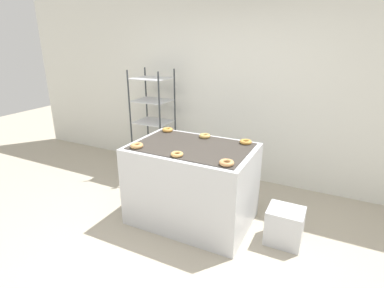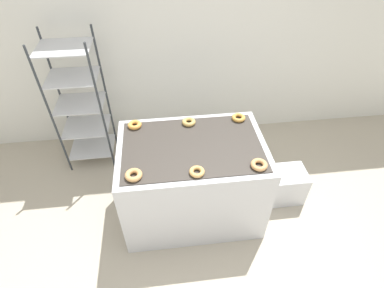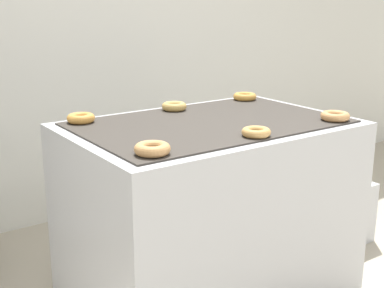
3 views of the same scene
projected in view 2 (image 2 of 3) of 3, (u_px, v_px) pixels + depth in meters
name	position (u px, v px, depth m)	size (l,w,h in m)	color
ground_plane	(201.00, 270.00, 2.82)	(14.00, 14.00, 0.00)	#B2A893
wall_back	(177.00, 35.00, 3.46)	(8.00, 0.05, 2.80)	silver
fryer_machine	(192.00, 180.00, 3.03)	(1.37, 0.92, 0.94)	silver
baking_rack_cart	(80.00, 104.00, 3.42)	(0.56, 0.47, 1.63)	#33383D
glaze_bin	(287.00, 185.00, 3.34)	(0.37, 0.32, 0.39)	silver
donut_near_left	(134.00, 175.00, 2.42)	(0.14, 0.14, 0.04)	tan
donut_near_center	(197.00, 172.00, 2.45)	(0.13, 0.13, 0.04)	tan
donut_near_right	(259.00, 165.00, 2.51)	(0.14, 0.14, 0.04)	tan
donut_far_left	(135.00, 125.00, 2.91)	(0.14, 0.14, 0.04)	gold
donut_far_center	(189.00, 122.00, 2.95)	(0.13, 0.13, 0.04)	tan
donut_far_right	(239.00, 118.00, 3.00)	(0.14, 0.14, 0.04)	gold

